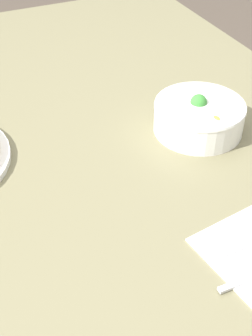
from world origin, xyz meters
name	(u,v)px	position (x,y,z in m)	size (l,w,h in m)	color
ground_plane	(98,332)	(0.00, 0.00, 0.00)	(8.00, 8.00, 0.00)	#4C4238
dining_table	(86,164)	(0.00, 0.00, 0.64)	(1.37, 1.04, 0.72)	#706B4C
bowl	(199,115)	(0.09, 0.21, 0.76)	(0.18, 0.18, 0.08)	white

